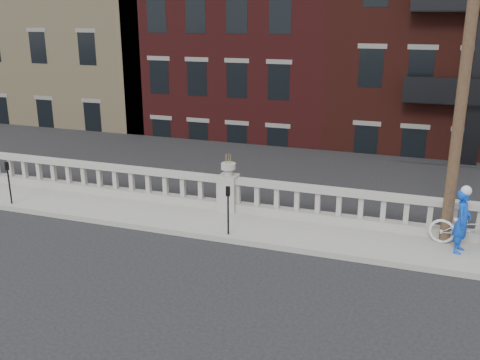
% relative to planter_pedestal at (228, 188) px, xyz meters
% --- Properties ---
extents(ground, '(120.00, 120.00, 0.00)m').
position_rel_planter_pedestal_xyz_m(ground, '(0.00, -3.95, -0.83)').
color(ground, black).
rests_on(ground, ground).
extents(sidewalk, '(32.00, 2.20, 0.15)m').
position_rel_planter_pedestal_xyz_m(sidewalk, '(0.00, -0.95, -0.76)').
color(sidewalk, gray).
rests_on(sidewalk, ground).
extents(balustrade, '(28.00, 0.34, 1.03)m').
position_rel_planter_pedestal_xyz_m(balustrade, '(0.00, 0.00, -0.19)').
color(balustrade, gray).
rests_on(balustrade, sidewalk).
extents(planter_pedestal, '(0.55, 0.55, 1.76)m').
position_rel_planter_pedestal_xyz_m(planter_pedestal, '(0.00, 0.00, 0.00)').
color(planter_pedestal, gray).
rests_on(planter_pedestal, sidewalk).
extents(lower_level, '(80.00, 44.00, 20.80)m').
position_rel_planter_pedestal_xyz_m(lower_level, '(0.56, 19.09, 1.80)').
color(lower_level, '#605E59').
rests_on(lower_level, ground).
extents(utility_pole, '(1.60, 0.28, 10.00)m').
position_rel_planter_pedestal_xyz_m(utility_pole, '(6.20, -0.35, 4.41)').
color(utility_pole, '#422D1E').
rests_on(utility_pole, sidewalk).
extents(parking_meter_b, '(0.10, 0.09, 1.36)m').
position_rel_planter_pedestal_xyz_m(parking_meter_b, '(-6.64, -1.80, 0.17)').
color(parking_meter_b, black).
rests_on(parking_meter_b, sidewalk).
extents(parking_meter_c, '(0.10, 0.09, 1.36)m').
position_rel_planter_pedestal_xyz_m(parking_meter_c, '(0.67, -1.80, 0.17)').
color(parking_meter_c, black).
rests_on(parking_meter_c, sidewalk).
extents(bicycle, '(2.00, 0.92, 1.02)m').
position_rel_planter_pedestal_xyz_m(bicycle, '(6.74, -0.53, -0.17)').
color(bicycle, white).
rests_on(bicycle, sidewalk).
extents(cyclist, '(0.52, 0.67, 1.63)m').
position_rel_planter_pedestal_xyz_m(cyclist, '(6.53, -0.88, 0.14)').
color(cyclist, blue).
rests_on(cyclist, sidewalk).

